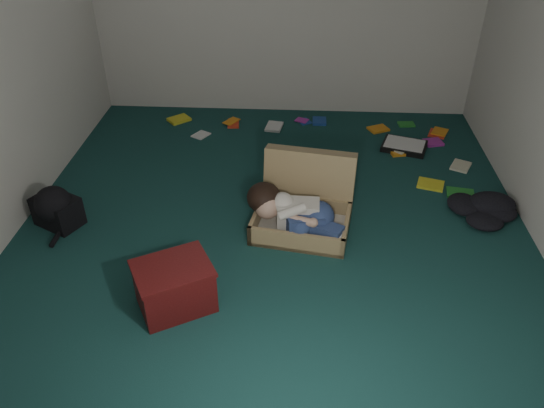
# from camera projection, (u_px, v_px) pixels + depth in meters

# --- Properties ---
(floor) EXTENTS (4.50, 4.50, 0.00)m
(floor) POSITION_uv_depth(u_px,v_px,m) (273.00, 230.00, 4.17)
(floor) COLOR #143A37
(floor) RESTS_ON ground
(wall_front) EXTENTS (4.50, 0.00, 4.50)m
(wall_front) POSITION_uv_depth(u_px,v_px,m) (231.00, 341.00, 1.58)
(wall_front) COLOR silver
(wall_front) RESTS_ON ground
(suitcase) EXTENTS (0.83, 0.82, 0.53)m
(suitcase) POSITION_uv_depth(u_px,v_px,m) (305.00, 204.00, 4.17)
(suitcase) COLOR tan
(suitcase) RESTS_ON floor
(person) EXTENTS (0.76, 0.47, 0.33)m
(person) POSITION_uv_depth(u_px,v_px,m) (294.00, 212.00, 4.01)
(person) COLOR silver
(person) RESTS_ON suitcase
(maroon_bin) EXTENTS (0.60, 0.56, 0.33)m
(maroon_bin) POSITION_uv_depth(u_px,v_px,m) (174.00, 286.00, 3.40)
(maroon_bin) COLOR #4A0F0F
(maroon_bin) RESTS_ON floor
(backpack) EXTENTS (0.54, 0.51, 0.26)m
(backpack) POSITION_uv_depth(u_px,v_px,m) (57.00, 210.00, 4.16)
(backpack) COLOR black
(backpack) RESTS_ON floor
(clothing_pile) EXTENTS (0.56, 0.50, 0.15)m
(clothing_pile) POSITION_uv_depth(u_px,v_px,m) (486.00, 210.00, 4.25)
(clothing_pile) COLOR black
(clothing_pile) RESTS_ON floor
(paper_tray) EXTENTS (0.49, 0.43, 0.06)m
(paper_tray) POSITION_uv_depth(u_px,v_px,m) (404.00, 146.00, 5.25)
(paper_tray) COLOR black
(paper_tray) RESTS_ON floor
(book_scatter) EXTENTS (3.01, 1.57, 0.02)m
(book_scatter) POSITION_uv_depth(u_px,v_px,m) (347.00, 139.00, 5.40)
(book_scatter) COLOR yellow
(book_scatter) RESTS_ON floor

